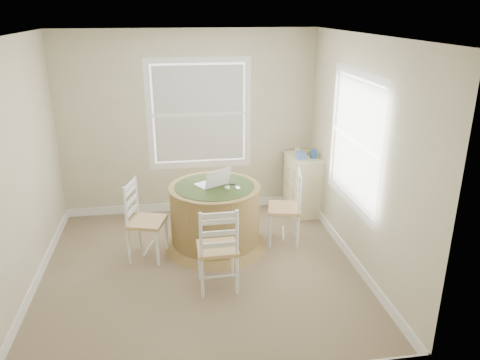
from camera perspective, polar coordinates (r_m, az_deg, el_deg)
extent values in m
cube|color=#907E5B|center=(5.50, -4.77, -11.17)|extent=(3.60, 3.60, 0.02)
cube|color=white|center=(4.70, -5.74, 17.23)|extent=(3.60, 3.60, 0.02)
cube|color=#B9B292|center=(6.68, -6.27, 6.75)|extent=(3.60, 0.02, 2.60)
cube|color=#B9B292|center=(3.28, -3.05, -8.05)|extent=(3.60, 0.02, 2.60)
cube|color=#B9B292|center=(5.17, -25.64, 0.75)|extent=(0.02, 3.60, 2.60)
cube|color=#B9B292|center=(5.35, 14.51, 2.78)|extent=(0.02, 3.60, 2.60)
cube|color=white|center=(7.06, -5.87, -3.12)|extent=(3.60, 0.02, 0.12)
cube|color=white|center=(5.66, -23.52, -11.14)|extent=(0.02, 3.60, 0.12)
cube|color=white|center=(5.83, 13.26, -8.92)|extent=(0.02, 3.60, 0.12)
cylinder|color=olive|center=(5.85, -3.07, -4.09)|extent=(1.10, 1.10, 0.72)
cone|color=olive|center=(6.03, -2.99, -7.54)|extent=(1.30, 1.30, 0.08)
cylinder|color=olive|center=(5.72, -3.13, -0.91)|extent=(1.12, 1.12, 0.03)
cylinder|color=#3A4D21|center=(5.71, -3.13, -0.76)|extent=(0.98, 0.98, 0.01)
cone|color=#3A4D21|center=(5.73, -3.12, -1.28)|extent=(1.08, 1.08, 0.10)
cube|color=white|center=(5.78, -3.57, -0.49)|extent=(0.43, 0.39, 0.02)
cube|color=silver|center=(5.77, -3.57, -0.40)|extent=(0.32, 0.26, 0.00)
cube|color=black|center=(5.62, -2.70, 0.24)|extent=(0.34, 0.23, 0.23)
ellipsoid|color=white|center=(5.64, -1.56, -0.92)|extent=(0.07, 0.11, 0.04)
cube|color=#B7BABF|center=(5.64, -0.28, -0.98)|extent=(0.05, 0.09, 0.02)
cube|color=black|center=(5.75, -0.96, -0.53)|extent=(0.06, 0.05, 0.02)
cube|color=#F8F5BA|center=(6.87, 7.76, -0.62)|extent=(0.47, 0.63, 0.84)
cube|color=#F8F5BA|center=(6.73, 7.93, 2.80)|extent=(0.50, 0.66, 0.02)
cube|color=beige|center=(6.89, 5.64, -2.72)|extent=(0.03, 0.52, 0.18)
cube|color=beige|center=(6.80, 5.71, -0.72)|extent=(0.03, 0.52, 0.18)
cube|color=beige|center=(6.71, 5.78, 1.24)|extent=(0.03, 0.52, 0.18)
cube|color=#5D7AD5|center=(6.57, 7.37, 2.96)|extent=(0.12, 0.12, 0.10)
cube|color=gold|center=(6.81, 8.05, 3.36)|extent=(0.15, 0.11, 0.06)
cube|color=#2F598E|center=(6.64, 9.08, 3.13)|extent=(0.08, 0.08, 0.12)
cylinder|color=beige|center=(6.80, 6.96, 3.53)|extent=(0.07, 0.07, 0.09)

